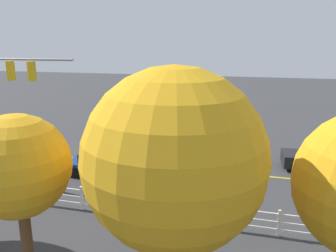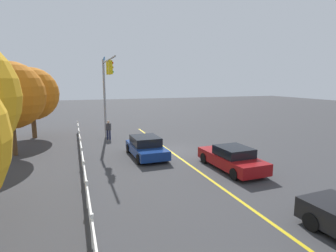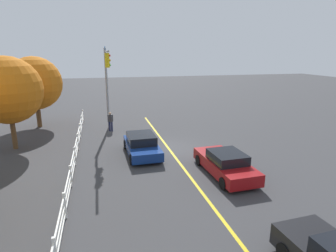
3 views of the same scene
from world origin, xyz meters
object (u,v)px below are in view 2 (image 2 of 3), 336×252
car_0 (232,158)px  tree_4 (31,94)px  car_2 (146,147)px  pedestrian (109,129)px  tree_2 (10,95)px

car_0 → tree_4: tree_4 is taller
car_0 → car_2: size_ratio=1.09×
car_2 → pedestrian: 6.59m
car_0 → tree_4: size_ratio=0.76×
pedestrian → tree_4: tree_4 is taller
pedestrian → tree_4: (3.12, 6.30, 3.06)m
tree_2 → tree_4: size_ratio=1.02×
pedestrian → tree_2: tree_2 is taller
car_0 → tree_2: bearing=56.6°
car_0 → pedestrian: (10.66, 5.74, 0.27)m
car_0 → tree_2: (7.66, 12.57, 3.50)m
car_2 → car_0: bearing=41.8°
car_2 → tree_2: (3.36, 8.55, 3.49)m
car_0 → car_2: 5.88m
car_2 → pedestrian: size_ratio=2.61×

